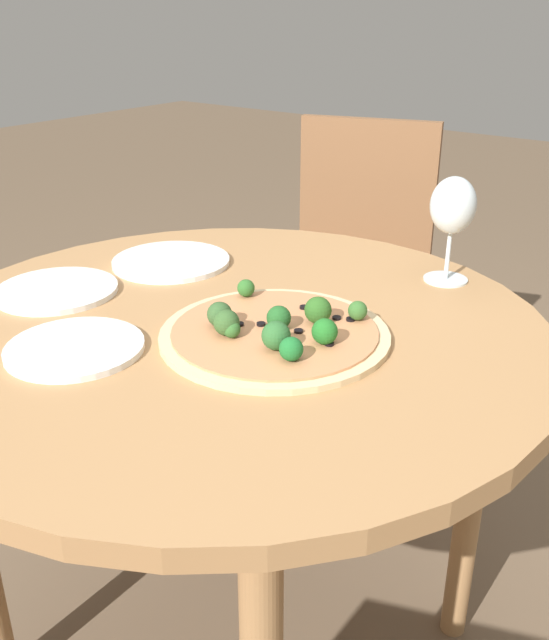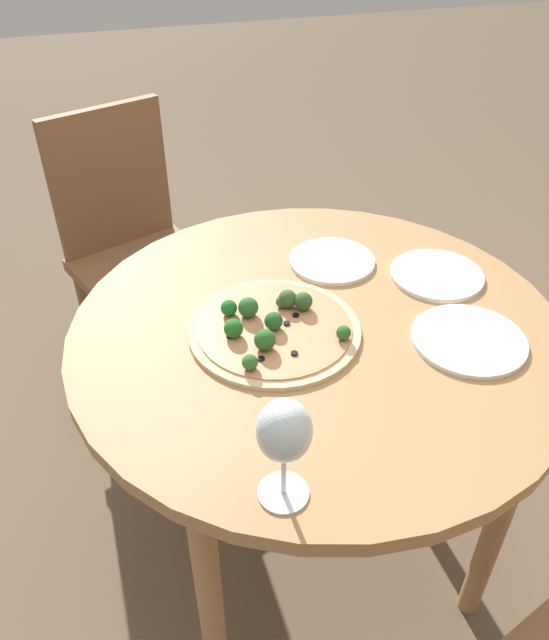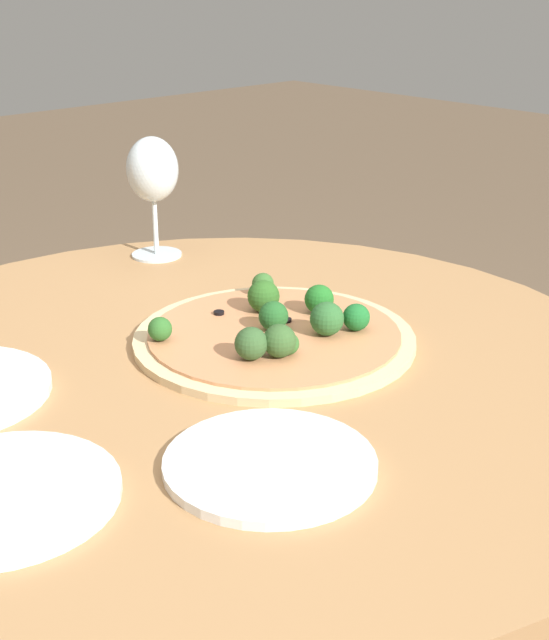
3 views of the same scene
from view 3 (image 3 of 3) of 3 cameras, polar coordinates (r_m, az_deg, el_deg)
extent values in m
cylinder|color=#A87A4C|center=(1.06, -3.67, -3.62)|extent=(1.02, 1.02, 0.03)
cylinder|color=#A87A4C|center=(1.63, -1.91, -8.30)|extent=(0.05, 0.05, 0.69)
cylinder|color=#DBBC89|center=(1.11, 0.00, -1.20)|extent=(0.35, 0.35, 0.01)
cylinder|color=tan|center=(1.10, 0.00, -0.87)|extent=(0.31, 0.31, 0.00)
sphere|color=#1C662A|center=(1.11, 5.26, 0.18)|extent=(0.03, 0.03, 0.03)
sphere|color=#206923|center=(1.16, 2.88, 1.34)|extent=(0.04, 0.04, 0.04)
sphere|color=#34632A|center=(1.22, -0.75, 2.33)|extent=(0.03, 0.03, 0.03)
sphere|color=#2B602D|center=(1.09, 3.38, 0.08)|extent=(0.04, 0.04, 0.04)
sphere|color=#215824|center=(1.10, -0.07, 0.26)|extent=(0.04, 0.04, 0.04)
sphere|color=#31632A|center=(1.04, 0.87, -1.52)|extent=(0.03, 0.03, 0.03)
sphere|color=#2C5D20|center=(1.16, -0.71, 1.54)|extent=(0.04, 0.04, 0.04)
sphere|color=#325728|center=(1.03, 0.32, -1.34)|extent=(0.04, 0.04, 0.04)
sphere|color=#31542A|center=(1.02, -1.50, -1.52)|extent=(0.04, 0.04, 0.04)
sphere|color=#2C6226|center=(1.08, -7.34, -0.57)|extent=(0.03, 0.03, 0.03)
cylinder|color=black|center=(1.11, -0.15, -0.56)|extent=(0.01, 0.01, 0.00)
cylinder|color=black|center=(1.13, 0.75, 0.00)|extent=(0.01, 0.01, 0.00)
cylinder|color=black|center=(1.09, -0.98, -1.05)|extent=(0.01, 0.01, 0.00)
cylinder|color=black|center=(1.22, -0.67, 1.56)|extent=(0.01, 0.01, 0.00)
cylinder|color=black|center=(1.10, 0.41, -0.79)|extent=(0.01, 0.01, 0.00)
cylinder|color=black|center=(1.06, -1.30, -1.74)|extent=(0.01, 0.01, 0.00)
cylinder|color=black|center=(1.16, -3.58, 0.47)|extent=(0.01, 0.01, 0.00)
cylinder|color=black|center=(1.17, 3.15, 0.65)|extent=(0.01, 0.01, 0.00)
cylinder|color=black|center=(1.20, -1.09, 1.22)|extent=(0.01, 0.01, 0.00)
cylinder|color=silver|center=(1.45, -7.54, 4.18)|extent=(0.08, 0.08, 0.00)
cylinder|color=silver|center=(1.43, -7.63, 5.88)|extent=(0.01, 0.01, 0.09)
ellipsoid|color=silver|center=(1.41, -7.82, 9.54)|extent=(0.08, 0.08, 0.10)
cylinder|color=white|center=(0.84, -17.09, -10.63)|extent=(0.21, 0.21, 0.01)
cylinder|color=white|center=(0.84, -0.29, -9.17)|extent=(0.20, 0.20, 0.01)
camera|label=1|loc=(1.29, 50.76, 15.71)|focal=40.00mm
camera|label=2|loc=(1.98, -15.19, 31.60)|focal=35.00mm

